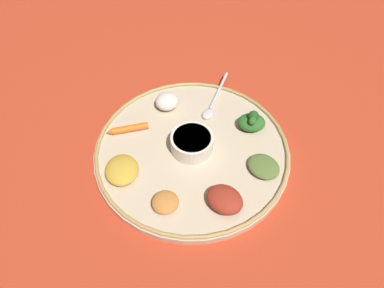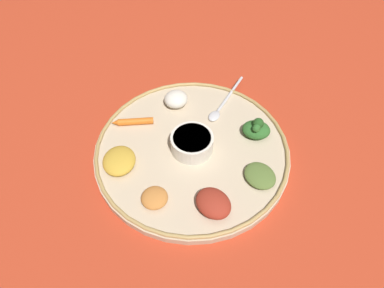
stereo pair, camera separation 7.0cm
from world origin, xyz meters
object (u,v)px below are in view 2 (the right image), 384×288
center_bowl (192,142)px  spoon (222,105)px  carrot_near_spoon (133,122)px  greens_pile (256,129)px

center_bowl → spoon: size_ratio=0.52×
center_bowl → spoon: 0.15m
carrot_near_spoon → greens_pile: bearing=107.9°
center_bowl → greens_pile: bearing=129.9°
center_bowl → carrot_near_spoon: size_ratio=1.02×
spoon → carrot_near_spoon: bearing=-50.1°
spoon → greens_pile: greens_pile is taller
center_bowl → greens_pile: size_ratio=1.26×
center_bowl → carrot_near_spoon: bearing=-93.3°
greens_pile → carrot_near_spoon: (0.08, -0.26, -0.01)m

